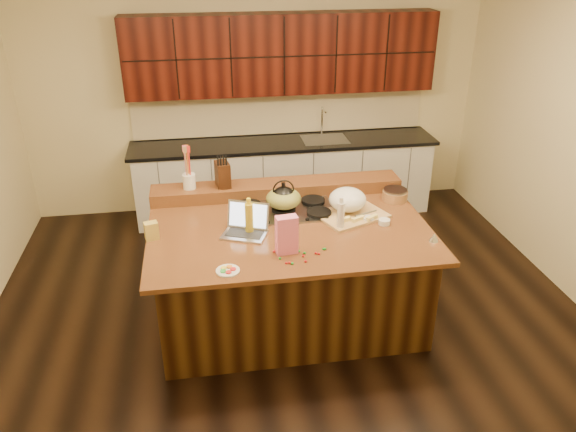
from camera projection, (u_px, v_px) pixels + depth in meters
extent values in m
cube|color=black|center=(289.00, 314.00, 5.24)|extent=(5.50, 5.00, 0.01)
cube|color=silver|center=(289.00, 7.00, 4.03)|extent=(5.50, 5.00, 0.01)
cube|color=beige|center=(256.00, 102.00, 6.85)|extent=(5.50, 0.01, 2.70)
cube|color=beige|center=(383.00, 404.00, 2.42)|extent=(5.50, 0.01, 2.70)
cube|color=black|center=(289.00, 274.00, 5.04)|extent=(2.22, 1.42, 0.88)
cube|color=black|center=(289.00, 229.00, 4.84)|extent=(2.40, 1.60, 0.04)
cube|color=black|center=(277.00, 188.00, 5.42)|extent=(2.40, 0.30, 0.12)
cube|color=gray|center=(284.00, 211.00, 5.09)|extent=(0.92, 0.52, 0.02)
cylinder|color=black|center=(249.00, 205.00, 5.15)|extent=(0.22, 0.22, 0.03)
cylinder|color=black|center=(313.00, 201.00, 5.24)|extent=(0.22, 0.22, 0.03)
cylinder|color=black|center=(252.00, 218.00, 4.92)|extent=(0.22, 0.22, 0.03)
cylinder|color=black|center=(319.00, 213.00, 5.01)|extent=(0.22, 0.22, 0.03)
cylinder|color=black|center=(284.00, 209.00, 5.08)|extent=(0.22, 0.22, 0.03)
cube|color=silver|center=(284.00, 179.00, 7.00)|extent=(3.60, 0.62, 0.90)
cube|color=black|center=(284.00, 143.00, 6.79)|extent=(3.70, 0.66, 0.04)
cube|color=gray|center=(325.00, 140.00, 6.85)|extent=(0.55, 0.42, 0.01)
cylinder|color=gray|center=(322.00, 121.00, 6.93)|extent=(0.02, 0.02, 0.36)
cube|color=black|center=(282.00, 54.00, 6.46)|extent=(3.60, 0.34, 0.90)
cube|color=beige|center=(280.00, 113.00, 6.94)|extent=(3.60, 0.03, 0.50)
ellipsoid|color=black|center=(284.00, 197.00, 5.03)|extent=(0.25, 0.25, 0.20)
ellipsoid|color=olive|center=(284.00, 199.00, 5.03)|extent=(0.42, 0.42, 0.17)
cube|color=#B7B7BC|center=(244.00, 235.00, 4.68)|extent=(0.42, 0.36, 0.02)
cube|color=black|center=(244.00, 234.00, 4.68)|extent=(0.33, 0.25, 0.00)
cube|color=#B7B7BC|center=(248.00, 215.00, 4.73)|extent=(0.36, 0.20, 0.23)
cube|color=silver|center=(248.00, 215.00, 4.73)|extent=(0.32, 0.18, 0.20)
cylinder|color=gold|center=(249.00, 219.00, 4.67)|extent=(0.08, 0.08, 0.27)
cylinder|color=silver|center=(341.00, 216.00, 4.73)|extent=(0.07, 0.07, 0.25)
cube|color=tan|center=(351.00, 215.00, 5.00)|extent=(0.69, 0.60, 0.03)
ellipsoid|color=white|center=(347.00, 200.00, 5.02)|extent=(0.33, 0.33, 0.21)
cube|color=#EDD872|center=(344.00, 220.00, 4.85)|extent=(0.13, 0.03, 0.03)
cube|color=#EDD872|center=(358.00, 219.00, 4.87)|extent=(0.13, 0.03, 0.03)
cube|color=#EDD872|center=(372.00, 218.00, 4.89)|extent=(0.13, 0.03, 0.03)
cylinder|color=gray|center=(366.00, 213.00, 4.99)|extent=(0.22, 0.09, 0.01)
cylinder|color=white|center=(368.00, 219.00, 4.90)|extent=(0.12, 0.12, 0.04)
cylinder|color=white|center=(384.00, 222.00, 4.86)|extent=(0.11, 0.11, 0.04)
cylinder|color=white|center=(395.00, 197.00, 5.33)|extent=(0.12, 0.12, 0.04)
cylinder|color=#996B3F|center=(395.00, 196.00, 5.30)|extent=(0.26, 0.26, 0.09)
cone|color=silver|center=(434.00, 237.00, 4.59)|extent=(0.10, 0.10, 0.07)
cube|color=pink|center=(287.00, 235.00, 4.37)|extent=(0.18, 0.11, 0.32)
cylinder|color=white|center=(228.00, 271.00, 4.18)|extent=(0.22, 0.22, 0.01)
cube|color=gold|center=(151.00, 231.00, 4.60)|extent=(0.12, 0.10, 0.15)
cylinder|color=white|center=(189.00, 181.00, 5.24)|extent=(0.13, 0.13, 0.14)
cube|color=black|center=(223.00, 174.00, 5.26)|extent=(0.15, 0.21, 0.24)
ellipsoid|color=red|center=(306.00, 261.00, 4.30)|extent=(0.02, 0.02, 0.02)
ellipsoid|color=#198C26|center=(323.00, 249.00, 4.47)|extent=(0.02, 0.02, 0.02)
ellipsoid|color=red|center=(290.00, 263.00, 4.28)|extent=(0.02, 0.02, 0.02)
ellipsoid|color=#198C26|center=(292.00, 263.00, 4.27)|extent=(0.02, 0.02, 0.02)
ellipsoid|color=red|center=(286.00, 263.00, 4.27)|extent=(0.02, 0.02, 0.02)
ellipsoid|color=#198C26|center=(280.00, 258.00, 4.34)|extent=(0.02, 0.02, 0.02)
ellipsoid|color=red|center=(303.00, 256.00, 4.37)|extent=(0.02, 0.02, 0.02)
ellipsoid|color=#198C26|center=(299.00, 251.00, 4.44)|extent=(0.02, 0.02, 0.02)
ellipsoid|color=red|center=(274.00, 252.00, 4.43)|extent=(0.02, 0.02, 0.02)
ellipsoid|color=#198C26|center=(325.00, 249.00, 4.47)|extent=(0.02, 0.02, 0.02)
ellipsoid|color=red|center=(316.00, 253.00, 4.41)|extent=(0.02, 0.02, 0.02)
ellipsoid|color=#198C26|center=(305.00, 253.00, 4.41)|extent=(0.02, 0.02, 0.02)
ellipsoid|color=red|center=(319.00, 254.00, 4.40)|extent=(0.02, 0.02, 0.02)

